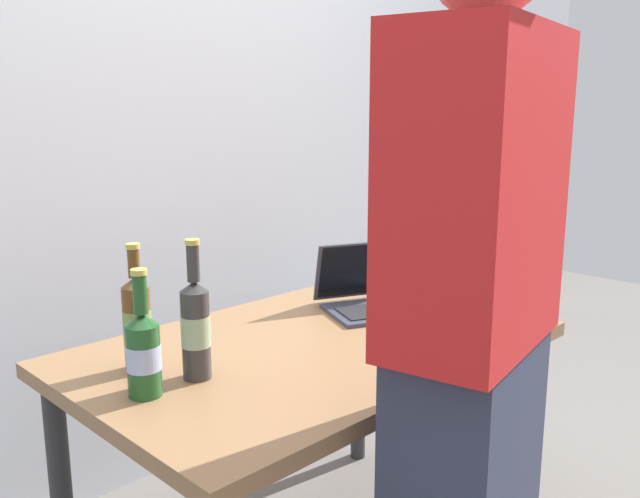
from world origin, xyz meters
TOP-DOWN VIEW (x-y plane):
  - desk at (0.00, 0.00)m, footprint 1.27×0.81m
  - laptop at (0.34, 0.09)m, footprint 0.39×0.38m
  - beer_bottle_amber at (-0.37, 0.01)m, footprint 0.07×0.07m
  - beer_bottle_brown at (-0.44, 0.15)m, footprint 0.07×0.07m
  - beer_bottle_dark at (-0.51, 0.01)m, footprint 0.08×0.08m
  - person_figure at (-0.13, -0.57)m, footprint 0.45×0.35m
  - back_wall at (0.00, 0.84)m, footprint 6.00×0.10m

SIDE VIEW (x-z plane):
  - desk at x=0.00m, z-range 0.27..0.97m
  - laptop at x=0.34m, z-range 0.65..0.84m
  - beer_bottle_dark at x=-0.51m, z-range 0.66..0.95m
  - beer_bottle_brown at x=-0.44m, z-range 0.67..0.98m
  - beer_bottle_amber at x=-0.37m, z-range 0.66..0.99m
  - person_figure at x=-0.13m, z-range 0.02..1.74m
  - back_wall at x=0.00m, z-range 0.00..2.60m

